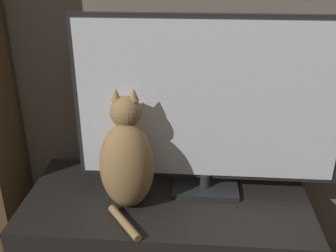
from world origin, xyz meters
TOP-DOWN VIEW (x-y plane):
  - tv_stand at (0.00, 0.92)m, footprint 1.11×0.53m
  - tv at (0.15, 0.98)m, footprint 1.01×0.16m
  - cat at (-0.14, 0.86)m, footprint 0.21×0.32m

SIDE VIEW (x-z plane):
  - tv_stand at x=0.00m, z-range 0.00..0.49m
  - cat at x=-0.14m, z-range 0.45..0.90m
  - tv at x=0.15m, z-range 0.50..1.20m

